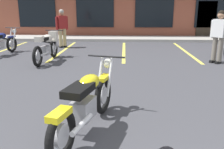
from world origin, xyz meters
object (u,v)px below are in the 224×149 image
motorcycle_red_sportbike (0,43)px  person_in_shorts_foreground (219,34)px  person_in_black_shirt (62,26)px  motorcycle_foreground_classic (87,102)px  motorcycle_black_cruiser (47,45)px

motorcycle_red_sportbike → person_in_shorts_foreground: bearing=-7.0°
motorcycle_red_sportbike → person_in_shorts_foreground: person_in_shorts_foreground is taller
motorcycle_red_sportbike → person_in_black_shirt: bearing=45.5°
motorcycle_foreground_classic → person_in_shorts_foreground: (3.54, 4.78, 0.49)m
person_in_shorts_foreground → motorcycle_foreground_classic: bearing=-126.5°
motorcycle_red_sportbike → person_in_shorts_foreground: (7.67, -0.95, 0.49)m
motorcycle_black_cruiser → person_in_shorts_foreground: person_in_shorts_foreground is taller
motorcycle_foreground_classic → person_in_shorts_foreground: person_in_shorts_foreground is taller
motorcycle_foreground_classic → motorcycle_black_cruiser: same height
motorcycle_black_cruiser → person_in_black_shirt: bearing=93.7°
motorcycle_black_cruiser → motorcycle_red_sportbike: bearing=156.1°
motorcycle_foreground_classic → motorcycle_red_sportbike: 7.07m
motorcycle_foreground_classic → person_in_black_shirt: 8.00m
person_in_shorts_foreground → person_in_black_shirt: bearing=153.5°
person_in_black_shirt → motorcycle_red_sportbike: bearing=-134.5°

